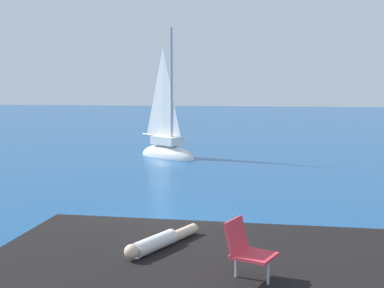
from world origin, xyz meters
name	(u,v)px	position (x,y,z in m)	size (l,w,h in m)	color
ground_plane	(166,236)	(0.00, 0.00, 0.00)	(160.00, 160.00, 0.00)	navy
shore_ledge	(210,285)	(1.49, -3.54, 0.41)	(6.80, 4.11, 0.81)	black
boulder_seaward	(166,264)	(0.40, -1.76, 0.00)	(1.25, 1.00, 0.69)	black
boulder_inland	(269,258)	(2.35, -1.09, 0.00)	(1.54, 1.23, 0.85)	black
sailboat_near	(167,150)	(-2.83, 12.39, 0.37)	(3.62, 3.09, 6.81)	white
person_sunbather	(160,241)	(0.63, -3.19, 0.93)	(0.88, 1.65, 0.25)	white
beach_chair	(246,247)	(2.06, -4.21, 1.25)	(0.73, 0.67, 0.80)	#E03342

